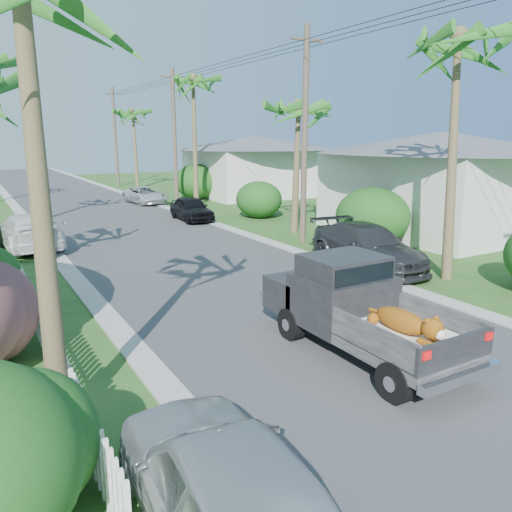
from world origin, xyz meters
TOP-DOWN VIEW (x-y plane):
  - ground at (0.00, 0.00)m, footprint 120.00×120.00m
  - road at (0.00, 25.00)m, footprint 8.00×100.00m
  - curb_left at (-4.30, 25.00)m, footprint 0.60×100.00m
  - curb_right at (4.30, 25.00)m, footprint 0.60×100.00m
  - pickup_truck at (-0.11, 3.20)m, footprint 1.98×5.12m
  - parked_car_rm at (5.00, 8.24)m, footprint 2.82×5.48m
  - parked_car_rf at (3.71, 20.98)m, footprint 1.77×3.95m
  - parked_car_rd at (3.78, 29.32)m, footprint 2.34×4.40m
  - parked_car_ln at (-5.00, -0.45)m, footprint 2.17×4.62m
  - parked_car_lf at (-5.00, 17.68)m, footprint 2.47×5.27m
  - palm_r_a at (6.30, 6.00)m, footprint 4.40×4.40m
  - palm_r_b at (6.60, 15.00)m, footprint 4.40×4.40m
  - palm_r_c at (6.20, 26.00)m, footprint 4.40×4.40m
  - palm_r_d at (6.50, 40.00)m, footprint 4.40×4.40m
  - shrub_r_b at (7.80, 11.00)m, footprint 3.00×3.30m
  - shrub_r_c at (7.50, 20.00)m, footprint 2.60×2.86m
  - shrub_r_d at (8.00, 30.00)m, footprint 3.20×3.52m
  - picket_fence at (-6.00, 5.50)m, footprint 0.10×11.00m
  - house_right_near at (13.00, 12.00)m, footprint 8.00×9.00m
  - house_right_far at (13.00, 30.00)m, footprint 9.00×8.00m
  - utility_pole_b at (5.60, 13.00)m, footprint 1.60×0.26m
  - utility_pole_c at (5.60, 28.00)m, footprint 1.60×0.26m
  - utility_pole_d at (5.60, 43.00)m, footprint 1.60×0.26m

SIDE VIEW (x-z plane):
  - ground at x=0.00m, z-range 0.00..0.00m
  - road at x=0.00m, z-range 0.00..0.02m
  - curb_left at x=-4.30m, z-range 0.00..0.06m
  - curb_right at x=4.30m, z-range 0.00..0.06m
  - picket_fence at x=-6.00m, z-range 0.00..1.00m
  - parked_car_rd at x=3.78m, z-range 0.00..1.18m
  - parked_car_rf at x=3.71m, z-range 0.00..1.32m
  - parked_car_lf at x=-5.00m, z-range 0.00..1.49m
  - parked_car_rm at x=5.00m, z-range 0.00..1.52m
  - parked_car_ln at x=-5.00m, z-range 0.00..1.53m
  - pickup_truck at x=-0.11m, z-range -0.02..2.04m
  - shrub_r_c at x=7.50m, z-range 0.00..2.10m
  - shrub_r_b at x=7.80m, z-range 0.00..2.50m
  - shrub_r_d at x=8.00m, z-range 0.00..2.60m
  - house_right_far at x=13.00m, z-range -0.18..4.42m
  - house_right_near at x=13.00m, z-range -0.18..4.62m
  - utility_pole_b at x=5.60m, z-range 0.10..9.10m
  - utility_pole_c at x=5.60m, z-range 0.10..9.10m
  - utility_pole_d at x=5.60m, z-range 0.10..9.10m
  - palm_r_b at x=6.60m, z-range 2.35..9.55m
  - palm_r_d at x=6.50m, z-range 2.73..10.74m
  - palm_r_a at x=6.30m, z-range 3.07..11.78m
  - palm_r_c at x=6.20m, z-range 3.41..12.81m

